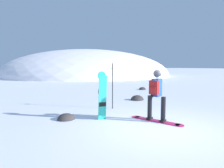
% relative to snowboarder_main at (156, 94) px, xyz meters
% --- Properties ---
extents(ground_plane, '(300.00, 300.00, 0.00)m').
position_rel_snowboarder_main_xyz_m(ground_plane, '(-0.32, -0.57, -0.92)').
color(ground_plane, white).
extents(ridge_peak_main, '(32.01, 28.81, 10.04)m').
position_rel_snowboarder_main_xyz_m(ridge_peak_main, '(7.69, 30.51, -0.92)').
color(ridge_peak_main, white).
rests_on(ridge_peak_main, ground).
extents(snowboarder_main, '(0.98, 1.67, 1.71)m').
position_rel_snowboarder_main_xyz_m(snowboarder_main, '(0.00, 0.00, 0.00)').
color(snowboarder_main, '#D11E5B').
rests_on(snowboarder_main, ground).
extents(spare_snowboard, '(0.28, 0.16, 1.66)m').
position_rel_snowboarder_main_xyz_m(spare_snowboard, '(-1.53, 0.94, -0.08)').
color(spare_snowboard, '#23B7A3').
rests_on(spare_snowboard, ground).
extents(piste_marker_near, '(0.20, 0.20, 2.00)m').
position_rel_snowboarder_main_xyz_m(piste_marker_near, '(-0.47, 2.34, 0.22)').
color(piste_marker_near, black).
rests_on(piste_marker_near, ground).
extents(rock_dark, '(0.61, 0.52, 0.43)m').
position_rel_snowboarder_main_xyz_m(rock_dark, '(-2.65, 1.50, -0.92)').
color(rock_dark, '#383333').
rests_on(rock_dark, ground).
extents(rock_mid, '(0.75, 0.63, 0.52)m').
position_rel_snowboarder_main_xyz_m(rock_mid, '(1.63, 3.64, -0.92)').
color(rock_mid, '#383333').
rests_on(rock_mid, ground).
extents(rock_small, '(0.58, 0.49, 0.40)m').
position_rel_snowboarder_main_xyz_m(rock_small, '(4.49, 7.29, -0.92)').
color(rock_small, '#383333').
rests_on(rock_small, ground).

